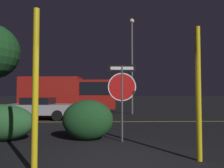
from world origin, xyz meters
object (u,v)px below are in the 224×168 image
stop_sign (122,87)px  delivery_truck (71,93)px  passing_car_2 (40,108)px  street_lamp (132,58)px  yellow_pole_left (35,90)px  yellow_pole_right (198,93)px  hedge_bush_2 (88,120)px  hedge_bush_1 (1,122)px

stop_sign → delivery_truck: bearing=107.9°
passing_car_2 → delivery_truck: size_ratio=0.59×
stop_sign → street_lamp: street_lamp is taller
delivery_truck → stop_sign: bearing=21.6°
yellow_pole_left → stop_sign: bearing=54.7°
yellow_pole_left → delivery_truck: 12.69m
yellow_pole_left → delivery_truck: (-1.26, 12.63, -0.03)m
passing_car_2 → street_lamp: size_ratio=0.60×
yellow_pole_right → passing_car_2: bearing=125.9°
hedge_bush_2 → passing_car_2: size_ratio=0.39×
yellow_pole_right → delivery_truck: 12.86m
hedge_bush_1 → passing_car_2: bearing=94.9°
hedge_bush_1 → stop_sign: bearing=-4.0°
stop_sign → yellow_pole_right: bearing=-50.9°
yellow_pole_left → passing_car_2: (-2.53, 8.99, -0.93)m
yellow_pole_right → hedge_bush_1: bearing=157.6°
stop_sign → passing_car_2: stop_sign is taller
delivery_truck → street_lamp: 5.36m
yellow_pole_right → hedge_bush_2: yellow_pole_right is taller
stop_sign → yellow_pole_left: 3.27m
hedge_bush_2 → stop_sign: bearing=-15.5°
hedge_bush_2 → street_lamp: 9.93m
yellow_pole_right → street_lamp: 11.53m
stop_sign → yellow_pole_right: size_ratio=0.79×
hedge_bush_2 → yellow_pole_right: bearing=-40.4°
hedge_bush_2 → street_lamp: street_lamp is taller
passing_car_2 → delivery_truck: (1.27, 3.64, 0.89)m
passing_car_2 → yellow_pole_left: bearing=19.0°
hedge_bush_2 → passing_car_2: hedge_bush_2 is taller
hedge_bush_1 → hedge_bush_2: 2.80m
passing_car_2 → yellow_pole_right: bearing=39.2°
hedge_bush_1 → street_lamp: 11.04m
stop_sign → street_lamp: bearing=81.3°
stop_sign → hedge_bush_2: bearing=164.9°
stop_sign → delivery_truck: 10.44m
yellow_pole_left → street_lamp: size_ratio=0.45×
stop_sign → yellow_pole_left: (-1.89, -2.67, -0.13)m
stop_sign → passing_car_2: 7.78m
stop_sign → street_lamp: size_ratio=0.34×
hedge_bush_1 → delivery_truck: 9.76m
stop_sign → yellow_pole_left: size_ratio=0.77×
street_lamp → hedge_bush_1: bearing=-121.0°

